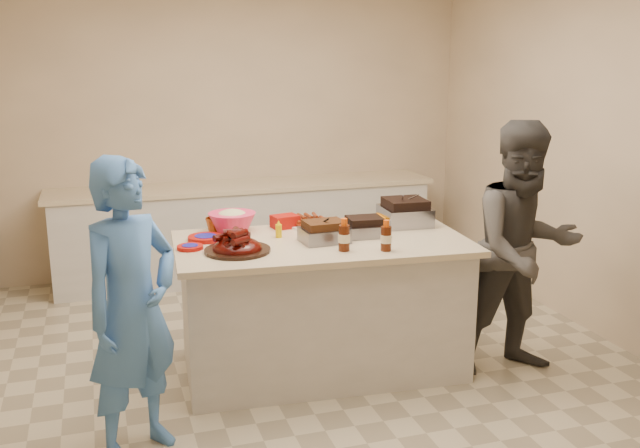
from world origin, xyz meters
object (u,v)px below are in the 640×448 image
object	(u,v)px
rib_platter	(238,252)
bbq_bottle_b	(386,251)
plastic_cup	(214,232)
roasting_pan	(405,225)
coleslaw_bowl	(232,231)
island	(322,368)
mustard_bottle	(279,237)
bbq_bottle_a	(344,251)
guest_gray	(515,369)

from	to	relation	value
rib_platter	bbq_bottle_b	xyz separation A→B (m)	(0.89, -0.25, 0.00)
rib_platter	plastic_cup	xyz separation A→B (m)	(-0.06, 0.55, 0.00)
roasting_pan	plastic_cup	xyz separation A→B (m)	(-1.33, 0.22, 0.00)
coleslaw_bowl	plastic_cup	distance (m)	0.13
island	mustard_bottle	distance (m)	0.95
island	bbq_bottle_b	size ratio (longest dim) A/B	9.80
bbq_bottle_a	plastic_cup	xyz separation A→B (m)	(-0.69, 0.72, -0.00)
rib_platter	coleslaw_bowl	bearing A→B (deg)	82.61
rib_platter	guest_gray	xyz separation A→B (m)	(1.84, -0.31, -0.91)
coleslaw_bowl	plastic_cup	xyz separation A→B (m)	(-0.12, 0.03, 0.00)
plastic_cup	bbq_bottle_a	bearing A→B (deg)	-46.23
bbq_bottle_a	guest_gray	distance (m)	1.51
mustard_bottle	plastic_cup	size ratio (longest dim) A/B	1.10
roasting_pan	guest_gray	world-z (taller)	roasting_pan
bbq_bottle_a	mustard_bottle	size ratio (longest dim) A/B	1.75
bbq_bottle_a	mustard_bottle	world-z (taller)	bbq_bottle_a
bbq_bottle_a	bbq_bottle_b	bearing A→B (deg)	-17.35
rib_platter	roasting_pan	world-z (taller)	rib_platter
rib_platter	plastic_cup	distance (m)	0.55
island	guest_gray	size ratio (longest dim) A/B	1.13
roasting_pan	guest_gray	distance (m)	1.25
roasting_pan	coleslaw_bowl	bearing A→B (deg)	174.56
island	rib_platter	distance (m)	1.08
coleslaw_bowl	plastic_cup	world-z (taller)	coleslaw_bowl
bbq_bottle_b	bbq_bottle_a	bearing A→B (deg)	162.65
coleslaw_bowl	roasting_pan	bearing A→B (deg)	-8.71
island	mustard_bottle	world-z (taller)	mustard_bottle
rib_platter	roasting_pan	size ratio (longest dim) A/B	1.26
roasting_pan	plastic_cup	distance (m)	1.35
guest_gray	bbq_bottle_a	bearing A→B (deg)	174.84
roasting_pan	mustard_bottle	bearing A→B (deg)	-172.59
mustard_bottle	guest_gray	size ratio (longest dim) A/B	0.07
island	mustard_bottle	xyz separation A→B (m)	(-0.25, 0.17, 0.91)
mustard_bottle	guest_gray	bearing A→B (deg)	-20.93
bbq_bottle_b	plastic_cup	distance (m)	1.24
bbq_bottle_a	bbq_bottle_b	xyz separation A→B (m)	(0.25, -0.08, -0.00)
island	guest_gray	bearing A→B (deg)	-13.96
island	guest_gray	distance (m)	1.32
roasting_pan	bbq_bottle_a	world-z (taller)	bbq_bottle_a
roasting_pan	plastic_cup	bearing A→B (deg)	174.02
roasting_pan	coleslaw_bowl	world-z (taller)	coleslaw_bowl
bbq_bottle_a	plastic_cup	world-z (taller)	bbq_bottle_a
rib_platter	island	bearing A→B (deg)	9.57
coleslaw_bowl	mustard_bottle	bearing A→B (deg)	-43.89
guest_gray	rib_platter	bearing A→B (deg)	171.72
island	plastic_cup	world-z (taller)	plastic_cup
bbq_bottle_b	plastic_cup	bearing A→B (deg)	139.61
island	bbq_bottle_b	distance (m)	1.02
coleslaw_bowl	bbq_bottle_b	bearing A→B (deg)	-43.27
bbq_bottle_b	guest_gray	distance (m)	1.32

